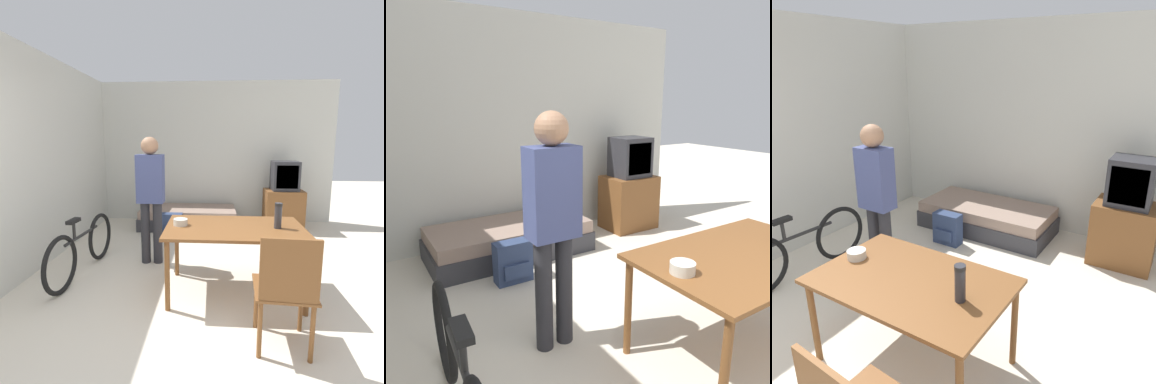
# 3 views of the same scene
# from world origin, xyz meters

# --- Properties ---
(wall_back) EXTENTS (4.97, 0.06, 2.70)m
(wall_back) POSITION_xyz_m (0.00, 3.94, 1.35)
(wall_back) COLOR silver
(wall_back) RESTS_ON ground_plane
(daybed) EXTENTS (1.77, 0.84, 0.36)m
(daybed) POSITION_xyz_m (-0.27, 3.41, 0.18)
(daybed) COLOR #333338
(daybed) RESTS_ON ground_plane
(tv) EXTENTS (0.67, 0.51, 1.23)m
(tv) POSITION_xyz_m (1.46, 3.42, 0.53)
(tv) COLOR brown
(tv) RESTS_ON ground_plane
(dining_table) EXTENTS (1.41, 0.88, 0.73)m
(dining_table) POSITION_xyz_m (0.41, 0.99, 0.66)
(dining_table) COLOR brown
(dining_table) RESTS_ON ground_plane
(bicycle) EXTENTS (0.16, 1.58, 0.73)m
(bicycle) POSITION_xyz_m (-1.38, 1.34, 0.33)
(bicycle) COLOR black
(bicycle) RESTS_ON ground_plane
(person_standing) EXTENTS (0.34, 0.22, 1.65)m
(person_standing) POSITION_xyz_m (-0.61, 1.73, 0.96)
(person_standing) COLOR #28282D
(person_standing) RESTS_ON ground_plane
(mate_bowl) EXTENTS (0.15, 0.15, 0.07)m
(mate_bowl) POSITION_xyz_m (-0.15, 1.01, 0.76)
(mate_bowl) COLOR beige
(mate_bowl) RESTS_ON dining_table
(backpack) EXTENTS (0.35, 0.19, 0.41)m
(backpack) POSITION_xyz_m (-0.49, 2.77, 0.20)
(backpack) COLOR navy
(backpack) RESTS_ON ground_plane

